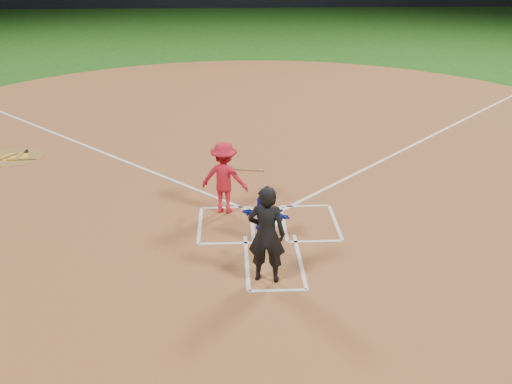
{
  "coord_description": "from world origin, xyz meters",
  "views": [
    {
      "loc": [
        -0.84,
        -11.88,
        6.06
      ],
      "look_at": [
        -0.3,
        -0.4,
        1.0
      ],
      "focal_mm": 40.0,
      "sensor_mm": 36.0,
      "label": 1
    }
  ],
  "objects_px": {
    "on_deck_circle": "(15,157)",
    "batter_at_plate": "(224,178)",
    "umpire": "(267,234)",
    "home_plate": "(268,223)",
    "catcher": "(264,218)"
  },
  "relations": [
    {
      "from": "batter_at_plate",
      "to": "umpire",
      "type": "bearing_deg",
      "value": -75.4
    },
    {
      "from": "on_deck_circle",
      "to": "home_plate",
      "type": "bearing_deg",
      "value": -33.06
    },
    {
      "from": "on_deck_circle",
      "to": "catcher",
      "type": "bearing_deg",
      "value": -38.22
    },
    {
      "from": "catcher",
      "to": "umpire",
      "type": "xyz_separation_m",
      "value": [
        -0.05,
        -1.49,
        0.4
      ]
    },
    {
      "from": "home_plate",
      "to": "on_deck_circle",
      "type": "distance_m",
      "value": 8.9
    },
    {
      "from": "home_plate",
      "to": "catcher",
      "type": "bearing_deg",
      "value": 80.74
    },
    {
      "from": "on_deck_circle",
      "to": "umpire",
      "type": "height_order",
      "value": "umpire"
    },
    {
      "from": "catcher",
      "to": "batter_at_plate",
      "type": "distance_m",
      "value": 1.85
    },
    {
      "from": "home_plate",
      "to": "batter_at_plate",
      "type": "bearing_deg",
      "value": -35.42
    },
    {
      "from": "umpire",
      "to": "batter_at_plate",
      "type": "relative_size",
      "value": 1.12
    },
    {
      "from": "on_deck_circle",
      "to": "umpire",
      "type": "xyz_separation_m",
      "value": [
        7.27,
        -7.25,
        0.98
      ]
    },
    {
      "from": "batter_at_plate",
      "to": "catcher",
      "type": "bearing_deg",
      "value": -62.13
    },
    {
      "from": "on_deck_circle",
      "to": "batter_at_plate",
      "type": "height_order",
      "value": "batter_at_plate"
    },
    {
      "from": "catcher",
      "to": "umpire",
      "type": "relative_size",
      "value": 0.59
    },
    {
      "from": "on_deck_circle",
      "to": "catcher",
      "type": "xyz_separation_m",
      "value": [
        7.31,
        -5.76,
        0.58
      ]
    }
  ]
}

